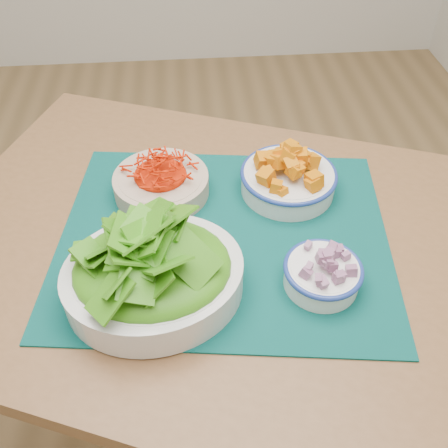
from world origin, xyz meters
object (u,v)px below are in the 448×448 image
(table, at_px, (242,279))
(placemat, at_px, (224,236))
(carrot_bowl, at_px, (161,180))
(onion_bowl, at_px, (323,271))
(lettuce_bowl, at_px, (152,267))
(squash_bowl, at_px, (289,173))

(table, relative_size, placemat, 2.28)
(table, xyz_separation_m, carrot_bowl, (-0.15, 0.16, 0.14))
(table, relative_size, onion_bowl, 10.41)
(table, bearing_deg, lettuce_bowl, -126.71)
(squash_bowl, xyz_separation_m, onion_bowl, (0.01, -0.25, -0.01))
(squash_bowl, xyz_separation_m, lettuce_bowl, (-0.27, -0.24, 0.02))
(carrot_bowl, xyz_separation_m, lettuce_bowl, (-0.01, -0.26, 0.03))
(table, height_order, squash_bowl, squash_bowl)
(placemat, distance_m, carrot_bowl, 0.18)
(placemat, bearing_deg, carrot_bowl, 138.57)
(carrot_bowl, distance_m, onion_bowl, 0.38)
(table, xyz_separation_m, lettuce_bowl, (-0.16, -0.10, 0.17))
(lettuce_bowl, bearing_deg, placemat, 34.65)
(squash_bowl, bearing_deg, placemat, -140.05)
(lettuce_bowl, xyz_separation_m, onion_bowl, (0.28, -0.01, -0.03))
(table, xyz_separation_m, placemat, (-0.03, 0.02, 0.10))
(carrot_bowl, xyz_separation_m, onion_bowl, (0.27, -0.26, 0.00))
(table, height_order, placemat, placemat)
(squash_bowl, bearing_deg, carrot_bowl, 176.67)
(carrot_bowl, relative_size, squash_bowl, 1.05)
(placemat, relative_size, lettuce_bowl, 1.83)
(table, height_order, carrot_bowl, carrot_bowl)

